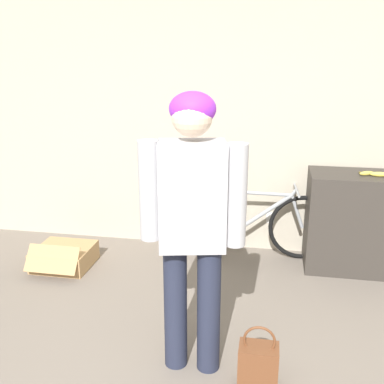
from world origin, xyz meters
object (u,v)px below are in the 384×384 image
(bicycle, at_px, (250,223))
(handbag, at_px, (258,365))
(cardboard_box, at_px, (64,257))
(person, at_px, (192,213))
(banana, at_px, (378,174))

(bicycle, xyz_separation_m, handbag, (0.16, -1.86, -0.21))
(handbag, bearing_deg, cardboard_box, 145.27)
(bicycle, distance_m, cardboard_box, 1.84)
(person, relative_size, bicycle, 1.06)
(banana, relative_size, cardboard_box, 0.62)
(banana, height_order, handbag, banana)
(handbag, bearing_deg, bicycle, 94.97)
(person, height_order, handbag, person)
(banana, bearing_deg, person, -130.46)
(handbag, relative_size, cardboard_box, 0.74)
(person, xyz_separation_m, bicycle, (0.27, 1.74, -0.71))
(person, distance_m, cardboard_box, 2.13)
(handbag, bearing_deg, banana, 61.29)
(bicycle, relative_size, cardboard_box, 2.96)
(cardboard_box, bearing_deg, handbag, -34.73)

